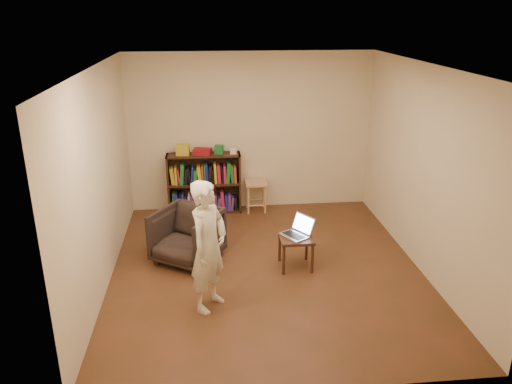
{
  "coord_description": "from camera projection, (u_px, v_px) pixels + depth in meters",
  "views": [
    {
      "loc": [
        -0.72,
        -5.76,
        3.22
      ],
      "look_at": [
        -0.1,
        0.35,
        0.96
      ],
      "focal_mm": 35.0,
      "sensor_mm": 36.0,
      "label": 1
    }
  ],
  "objects": [
    {
      "name": "bookshelf",
      "position": [
        204.0,
        186.0,
        8.29
      ],
      "size": [
        1.2,
        0.3,
        1.0
      ],
      "color": "black",
      "rests_on": "floor"
    },
    {
      "name": "armchair",
      "position": [
        187.0,
        236.0,
        6.67
      ],
      "size": [
        1.08,
        1.09,
        0.73
      ],
      "primitive_type": "imported",
      "rotation": [
        0.0,
        0.0,
        -0.56
      ],
      "color": "black",
      "rests_on": "floor"
    },
    {
      "name": "box_white",
      "position": [
        233.0,
        151.0,
        8.09
      ],
      "size": [
        0.11,
        0.11,
        0.08
      ],
      "primitive_type": "cube",
      "rotation": [
        0.0,
        0.0,
        -0.09
      ],
      "color": "silver",
      "rests_on": "bookshelf"
    },
    {
      "name": "wall_back",
      "position": [
        251.0,
        132.0,
        8.21
      ],
      "size": [
        4.0,
        0.0,
        4.0
      ],
      "primitive_type": "plane",
      "rotation": [
        1.57,
        0.0,
        0.0
      ],
      "color": "beige",
      "rests_on": "floor"
    },
    {
      "name": "stool",
      "position": [
        256.0,
        187.0,
        8.32
      ],
      "size": [
        0.36,
        0.36,
        0.51
      ],
      "color": "tan",
      "rests_on": "floor"
    },
    {
      "name": "red_cloth",
      "position": [
        202.0,
        152.0,
        8.05
      ],
      "size": [
        0.32,
        0.26,
        0.09
      ],
      "primitive_type": "cube",
      "rotation": [
        0.0,
        0.0,
        -0.21
      ],
      "color": "maroon",
      "rests_on": "bookshelf"
    },
    {
      "name": "laptop",
      "position": [
        298.0,
        231.0,
        6.5
      ],
      "size": [
        0.48,
        0.48,
        0.25
      ],
      "rotation": [
        0.0,
        0.0,
        -0.98
      ],
      "color": "#AFAEB3",
      "rests_on": "side_table"
    },
    {
      "name": "side_table",
      "position": [
        296.0,
        242.0,
        6.49
      ],
      "size": [
        0.43,
        0.43,
        0.44
      ],
      "color": "#301E10",
      "rests_on": "floor"
    },
    {
      "name": "floor",
      "position": [
        266.0,
        269.0,
        6.56
      ],
      "size": [
        4.5,
        4.5,
        0.0
      ],
      "primitive_type": "plane",
      "color": "#432E15",
      "rests_on": "ground"
    },
    {
      "name": "box_green",
      "position": [
        219.0,
        149.0,
        8.09
      ],
      "size": [
        0.16,
        0.16,
        0.13
      ],
      "primitive_type": "cube",
      "rotation": [
        0.0,
        0.0,
        -0.19
      ],
      "color": "#1B672B",
      "rests_on": "bookshelf"
    },
    {
      "name": "ceiling",
      "position": [
        268.0,
        67.0,
        5.66
      ],
      "size": [
        4.5,
        4.5,
        0.0
      ],
      "primitive_type": "plane",
      "color": "white",
      "rests_on": "wall_back"
    },
    {
      "name": "box_yellow",
      "position": [
        183.0,
        150.0,
        8.01
      ],
      "size": [
        0.22,
        0.17,
        0.17
      ],
      "primitive_type": "cube",
      "rotation": [
        0.0,
        0.0,
        -0.09
      ],
      "color": "gold",
      "rests_on": "bookshelf"
    },
    {
      "name": "wall_right",
      "position": [
        424.0,
        170.0,
        6.3
      ],
      "size": [
        0.0,
        4.5,
        4.5
      ],
      "primitive_type": "plane",
      "rotation": [
        1.57,
        0.0,
        -1.57
      ],
      "color": "beige",
      "rests_on": "floor"
    },
    {
      "name": "wall_left",
      "position": [
        100.0,
        181.0,
        5.92
      ],
      "size": [
        0.0,
        4.5,
        4.5
      ],
      "primitive_type": "plane",
      "rotation": [
        1.57,
        0.0,
        1.57
      ],
      "color": "beige",
      "rests_on": "floor"
    },
    {
      "name": "person",
      "position": [
        208.0,
        246.0,
        5.48
      ],
      "size": [
        0.61,
        0.66,
        1.52
      ],
      "primitive_type": "imported",
      "rotation": [
        0.0,
        0.0,
        0.98
      ],
      "color": "beige",
      "rests_on": "floor"
    }
  ]
}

